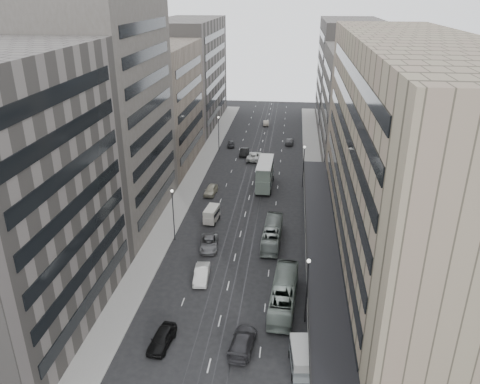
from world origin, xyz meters
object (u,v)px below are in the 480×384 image
at_px(bus_near, 284,294).
at_px(panel_van, 212,214).
at_px(double_decker, 265,174).
at_px(sedan_2, 209,243).
at_px(pedestrian, 314,339).
at_px(vw_microbus, 301,357).
at_px(sedan_1, 202,274).
at_px(bus_far, 272,234).
at_px(sedan_0, 162,338).

bearing_deg(bus_near, panel_van, -55.61).
distance_m(bus_near, double_decker, 36.53).
xyz_separation_m(sedan_2, pedestrian, (14.65, -19.31, 0.30)).
bearing_deg(vw_microbus, panel_van, 108.79).
bearing_deg(panel_van, bus_near, -52.57).
bearing_deg(panel_van, sedan_1, -78.00).
relative_size(panel_van, sedan_2, 0.76).
bearing_deg(double_decker, pedestrian, -78.37).
height_order(bus_far, double_decker, double_decker).
height_order(bus_far, sedan_0, bus_far).
xyz_separation_m(bus_near, sedan_2, (-11.29, 12.35, -0.85)).
relative_size(bus_near, sedan_0, 2.34).
bearing_deg(sedan_1, double_decker, 74.70).
bearing_deg(double_decker, panel_van, -115.22).
distance_m(bus_far, sedan_0, 25.76).
distance_m(vw_microbus, sedan_0, 14.80).
height_order(double_decker, sedan_1, double_decker).
bearing_deg(bus_near, pedestrian, 119.50).
xyz_separation_m(sedan_0, sedan_2, (1.37, 20.76, -0.08)).
relative_size(sedan_1, sedan_2, 0.92).
relative_size(bus_far, vw_microbus, 2.16).
distance_m(sedan_0, sedan_2, 20.81).
bearing_deg(sedan_2, panel_van, 89.44).
xyz_separation_m(vw_microbus, sedan_0, (-14.69, 1.71, -0.57)).
xyz_separation_m(bus_far, panel_van, (-10.15, 5.67, -0.08)).
xyz_separation_m(bus_far, sedan_1, (-8.64, -10.90, -0.63)).
height_order(double_decker, vw_microbus, double_decker).
xyz_separation_m(double_decker, pedestrian, (8.05, -43.17, -1.79)).
bearing_deg(sedan_2, bus_far, 9.33).
height_order(bus_near, vw_microbus, bus_near).
bearing_deg(bus_far, sedan_2, 18.90).
distance_m(bus_near, sedan_2, 16.76).
height_order(sedan_0, sedan_2, sedan_0).
distance_m(double_decker, sedan_2, 24.84).
xyz_separation_m(sedan_1, pedestrian, (14.16, -11.16, 0.22)).
bearing_deg(vw_microbus, sedan_0, 167.25).
height_order(bus_far, pedestrian, bus_far).
height_order(double_decker, panel_van, double_decker).
bearing_deg(pedestrian, panel_van, -60.20).
bearing_deg(panel_van, double_decker, 70.49).
distance_m(bus_far, vw_microbus, 25.57).
relative_size(vw_microbus, panel_van, 1.17).
xyz_separation_m(vw_microbus, panel_van, (-14.35, 30.89, -0.02)).
height_order(bus_near, sedan_2, bus_near).
bearing_deg(sedan_2, double_decker, 67.05).
relative_size(vw_microbus, pedestrian, 2.69).
bearing_deg(sedan_1, bus_far, 47.13).
height_order(panel_van, sedan_0, panel_van).
bearing_deg(sedan_1, sedan_0, -102.89).
height_order(bus_near, bus_far, bus_near).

